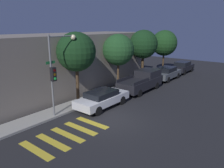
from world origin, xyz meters
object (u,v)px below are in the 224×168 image
at_px(sedan_near_corner, 102,98).
at_px(tree_midblock, 118,50).
at_px(tree_near_corner, 76,52).
at_px(traffic_light_pole, 57,65).
at_px(sedan_far_end, 183,67).
at_px(tree_far_end, 143,44).
at_px(pickup_truck, 142,81).
at_px(tree_behind_truck, 164,43).
at_px(sedan_middle, 167,73).

height_order(sedan_near_corner, tree_midblock, tree_midblock).
height_order(tree_near_corner, tree_midblock, tree_near_corner).
bearing_deg(traffic_light_pole, tree_midblock, 6.24).
bearing_deg(tree_midblock, tree_near_corner, -180.00).
xyz_separation_m(traffic_light_pole, sedan_far_end, (19.37, -1.27, -2.79)).
bearing_deg(sedan_near_corner, tree_near_corner, 103.72).
distance_m(traffic_light_pole, tree_midblock, 7.92).
height_order(sedan_far_end, tree_far_end, tree_far_end).
distance_m(pickup_truck, tree_behind_truck, 9.72).
bearing_deg(sedan_far_end, tree_far_end, 162.70).
height_order(sedan_middle, tree_near_corner, tree_near_corner).
relative_size(traffic_light_pole, tree_near_corner, 0.98).
xyz_separation_m(tree_midblock, tree_far_end, (4.66, 0.00, 0.22)).
bearing_deg(sedan_far_end, traffic_light_pole, 176.24).
xyz_separation_m(tree_near_corner, tree_midblock, (5.38, 0.00, -0.29)).
xyz_separation_m(sedan_middle, sedan_far_end, (4.95, 0.00, 0.01)).
relative_size(sedan_middle, tree_near_corner, 0.78).
relative_size(sedan_near_corner, tree_near_corner, 0.81).
bearing_deg(traffic_light_pole, sedan_far_end, -3.76).
height_order(sedan_middle, tree_far_end, tree_far_end).
bearing_deg(sedan_middle, sedan_far_end, 0.00).
relative_size(pickup_truck, tree_midblock, 0.97).
relative_size(sedan_middle, sedan_far_end, 1.05).
relative_size(tree_near_corner, tree_midblock, 1.06).
bearing_deg(traffic_light_pole, tree_far_end, 3.92).
xyz_separation_m(sedan_near_corner, tree_behind_truck, (14.89, 2.13, 3.17)).
bearing_deg(tree_far_end, pickup_truck, -149.71).
bearing_deg(tree_far_end, sedan_middle, -48.45).
bearing_deg(tree_midblock, sedan_middle, -18.02).
height_order(tree_near_corner, tree_far_end, same).
relative_size(traffic_light_pole, tree_behind_truck, 1.00).
distance_m(tree_midblock, tree_far_end, 4.67).
bearing_deg(sedan_near_corner, sedan_far_end, 0.00).
bearing_deg(tree_behind_truck, sedan_far_end, -55.25).
bearing_deg(tree_near_corner, tree_behind_truck, 0.00).
relative_size(pickup_truck, sedan_middle, 1.18).
bearing_deg(sedan_far_end, sedan_near_corner, -180.00).
height_order(sedan_far_end, tree_behind_truck, tree_behind_truck).
relative_size(traffic_light_pole, sedan_middle, 1.26).
bearing_deg(tree_behind_truck, sedan_middle, -148.49).
xyz_separation_m(sedan_middle, tree_far_end, (-1.89, 2.13, 3.29)).
xyz_separation_m(sedan_far_end, tree_near_corner, (-16.89, 2.13, 3.35)).
bearing_deg(tree_behind_truck, pickup_truck, -166.70).
bearing_deg(sedan_near_corner, tree_midblock, 23.67).
distance_m(tree_near_corner, tree_midblock, 5.39).
xyz_separation_m(sedan_far_end, tree_midblock, (-11.51, 2.13, 3.06)).
distance_m(pickup_truck, tree_midblock, 3.75).
distance_m(sedan_middle, sedan_far_end, 4.95).
distance_m(pickup_truck, tree_near_corner, 7.47).
bearing_deg(pickup_truck, tree_near_corner, 161.57).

